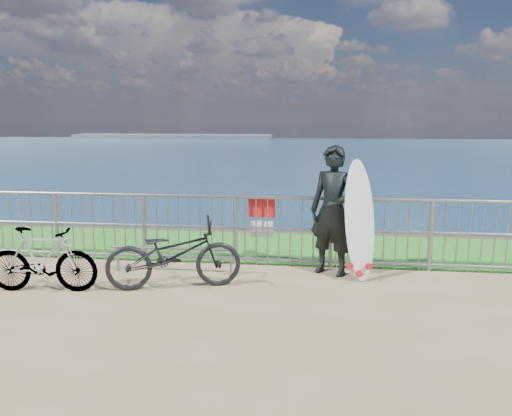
# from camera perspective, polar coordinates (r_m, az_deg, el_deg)

# --- Properties ---
(grass_strip) EXTENTS (120.00, 120.00, 0.00)m
(grass_strip) POSITION_cam_1_polar(r_m,az_deg,el_deg) (9.06, 1.91, -4.50)
(grass_strip) COLOR #237620
(grass_strip) RESTS_ON ground
(seascape) EXTENTS (260.00, 260.00, 5.00)m
(seascape) POSITION_cam_1_polar(r_m,az_deg,el_deg) (159.96, -9.41, 7.86)
(seascape) COLOR brown
(seascape) RESTS_ON ground
(railing) EXTENTS (10.06, 0.10, 1.13)m
(railing) POSITION_cam_1_polar(r_m,az_deg,el_deg) (7.86, 1.36, -2.52)
(railing) COLOR gray
(railing) RESTS_ON ground
(surfer) EXTENTS (0.83, 0.71, 1.93)m
(surfer) POSITION_cam_1_polar(r_m,az_deg,el_deg) (7.47, 8.80, -0.29)
(surfer) COLOR black
(surfer) RESTS_ON ground
(surfboard) EXTENTS (0.57, 0.54, 1.75)m
(surfboard) POSITION_cam_1_polar(r_m,az_deg,el_deg) (7.32, 11.75, -1.88)
(surfboard) COLOR silver
(surfboard) RESTS_ON ground
(bicycle_near) EXTENTS (1.95, 1.14, 0.97)m
(bicycle_near) POSITION_cam_1_polar(r_m,az_deg,el_deg) (6.95, -9.38, -5.20)
(bicycle_near) COLOR black
(bicycle_near) RESTS_ON ground
(bicycle_far) EXTENTS (1.52, 0.55, 0.89)m
(bicycle_far) POSITION_cam_1_polar(r_m,az_deg,el_deg) (7.31, -23.23, -5.43)
(bicycle_far) COLOR black
(bicycle_far) RESTS_ON ground
(bike_rack) EXTENTS (1.96, 0.05, 0.41)m
(bike_rack) POSITION_cam_1_polar(r_m,az_deg,el_deg) (7.64, -9.43, -4.91)
(bike_rack) COLOR gray
(bike_rack) RESTS_ON ground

